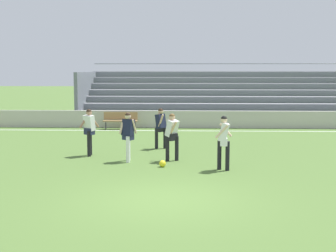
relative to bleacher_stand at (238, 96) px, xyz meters
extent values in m
plane|color=#4C6B30|center=(-3.75, -17.60, -1.57)|extent=(160.00, 160.00, 0.00)
cube|color=white|center=(-3.75, -4.81, -1.56)|extent=(44.00, 0.12, 0.01)
cube|color=#BCB7AD|center=(-3.75, -3.54, -1.10)|extent=(48.00, 0.16, 0.93)
cube|color=#B2B2B7|center=(0.00, -2.70, -1.19)|extent=(18.84, 0.36, 0.08)
cube|color=slate|center=(0.00, -2.90, -1.38)|extent=(18.84, 0.04, 0.37)
cube|color=#B2B2B7|center=(0.00, -1.92, -0.82)|extent=(18.84, 0.36, 0.08)
cube|color=slate|center=(0.00, -2.12, -1.01)|extent=(18.84, 0.04, 0.37)
cube|color=#B2B2B7|center=(0.00, -1.15, -0.44)|extent=(18.84, 0.36, 0.08)
cube|color=slate|center=(0.00, -1.35, -0.63)|extent=(18.84, 0.04, 0.37)
cube|color=#B2B2B7|center=(0.00, -0.37, -0.07)|extent=(18.84, 0.36, 0.08)
cube|color=slate|center=(0.00, -0.57, -0.26)|extent=(18.84, 0.04, 0.37)
cube|color=#B2B2B7|center=(0.00, 0.41, 0.30)|extent=(18.84, 0.36, 0.08)
cube|color=slate|center=(0.00, 0.21, 0.12)|extent=(18.84, 0.04, 0.37)
cube|color=#B2B2B7|center=(0.00, 1.18, 0.68)|extent=(18.84, 0.36, 0.08)
cube|color=slate|center=(0.00, 0.98, 0.49)|extent=(18.84, 0.04, 0.37)
cube|color=#B2B2B7|center=(0.00, 1.96, 1.05)|extent=(18.84, 0.36, 0.08)
cube|color=slate|center=(0.00, 1.76, 0.87)|extent=(18.84, 0.04, 0.37)
cube|color=#B2B2B7|center=(0.00, 2.74, 1.43)|extent=(18.84, 0.36, 0.08)
cube|color=slate|center=(0.00, 2.54, 1.24)|extent=(18.84, 0.04, 0.37)
cube|color=slate|center=(-9.32, 0.02, -0.07)|extent=(0.20, 5.80, 2.99)
cylinder|color=slate|center=(0.00, 2.99, 1.98)|extent=(18.84, 0.06, 0.06)
cube|color=#99754C|center=(-6.64, -4.31, -1.12)|extent=(1.80, 0.40, 0.06)
cube|color=#99754C|center=(-6.64, -4.13, -0.87)|extent=(1.80, 0.05, 0.40)
cylinder|color=#47474C|center=(-7.42, -4.31, -1.34)|extent=(0.07, 0.07, 0.45)
cylinder|color=#47474C|center=(-5.86, -4.31, -1.34)|extent=(0.07, 0.07, 0.45)
cylinder|color=black|center=(-3.50, -12.71, -1.14)|extent=(0.13, 0.13, 0.85)
cylinder|color=black|center=(-3.81, -12.79, -1.14)|extent=(0.13, 0.13, 0.85)
cube|color=black|center=(-3.65, -12.75, -0.74)|extent=(0.40, 0.42, 0.24)
cube|color=white|center=(-3.65, -12.75, -0.44)|extent=(0.52, 0.52, 0.60)
cylinder|color=#D6A884|center=(-3.61, -12.95, -0.40)|extent=(0.30, 0.28, 0.48)
cylinder|color=#D6A884|center=(-3.70, -12.55, -0.40)|extent=(0.30, 0.28, 0.48)
sphere|color=#D6A884|center=(-3.65, -12.75, -0.05)|extent=(0.21, 0.21, 0.21)
sphere|color=brown|center=(-3.65, -12.75, -0.03)|extent=(0.20, 0.20, 0.20)
cylinder|color=white|center=(-5.13, -13.11, -1.12)|extent=(0.13, 0.13, 0.89)
cylinder|color=white|center=(-5.16, -12.76, -1.12)|extent=(0.13, 0.13, 0.89)
cube|color=#232847|center=(-5.15, -12.93, -0.70)|extent=(0.42, 0.37, 0.24)
cube|color=#191E38|center=(-5.15, -12.93, -0.40)|extent=(0.48, 0.45, 0.59)
cylinder|color=beige|center=(-5.36, -12.93, -0.36)|extent=(0.20, 0.27, 0.51)
cylinder|color=beige|center=(-4.94, -12.94, -0.36)|extent=(0.20, 0.27, 0.51)
sphere|color=beige|center=(-5.15, -12.93, -0.01)|extent=(0.21, 0.21, 0.21)
sphere|color=black|center=(-5.15, -12.93, 0.01)|extent=(0.20, 0.20, 0.20)
cylinder|color=black|center=(-4.35, -10.28, -1.16)|extent=(0.13, 0.13, 0.82)
cylinder|color=black|center=(-4.01, -10.23, -1.16)|extent=(0.13, 0.13, 0.82)
cube|color=black|center=(-4.18, -10.26, -0.77)|extent=(0.39, 0.42, 0.24)
cube|color=#191E38|center=(-4.18, -10.26, -0.47)|extent=(0.47, 0.48, 0.59)
cylinder|color=#D6A884|center=(-4.20, -10.05, -0.43)|extent=(0.27, 0.22, 0.51)
cylinder|color=#D6A884|center=(-4.16, -10.46, -0.43)|extent=(0.27, 0.22, 0.51)
sphere|color=#D6A884|center=(-4.18, -10.26, -0.08)|extent=(0.21, 0.21, 0.21)
sphere|color=black|center=(-4.18, -10.26, -0.06)|extent=(0.20, 0.20, 0.20)
cylinder|color=black|center=(-1.89, -14.25, -1.11)|extent=(0.13, 0.13, 0.92)
cylinder|color=black|center=(-2.13, -14.11, -1.11)|extent=(0.13, 0.13, 0.92)
cube|color=white|center=(-2.01, -14.18, -0.67)|extent=(0.23, 0.37, 0.24)
cube|color=white|center=(-2.01, -14.18, -0.37)|extent=(0.35, 0.39, 0.60)
cylinder|color=beige|center=(-2.09, -14.37, -0.33)|extent=(0.41, 0.09, 0.44)
cylinder|color=beige|center=(-1.93, -14.00, -0.33)|extent=(0.41, 0.09, 0.44)
sphere|color=beige|center=(-2.01, -14.18, 0.02)|extent=(0.21, 0.21, 0.21)
sphere|color=black|center=(-2.01, -14.18, 0.04)|extent=(0.20, 0.20, 0.20)
cylinder|color=black|center=(-6.69, -11.78, -1.11)|extent=(0.13, 0.13, 0.92)
cylinder|color=black|center=(-6.68, -12.07, -1.11)|extent=(0.13, 0.13, 0.92)
cube|color=#232847|center=(-6.69, -11.92, -0.66)|extent=(0.42, 0.38, 0.24)
cube|color=white|center=(-6.69, -11.92, -0.36)|extent=(0.47, 0.45, 0.58)
cylinder|color=#A87A5B|center=(-6.49, -11.89, -0.33)|extent=(0.29, 0.38, 0.44)
cylinder|color=#A87A5B|center=(-6.88, -11.95, -0.33)|extent=(0.29, 0.38, 0.44)
sphere|color=#A87A5B|center=(-6.69, -11.92, 0.02)|extent=(0.21, 0.21, 0.21)
sphere|color=black|center=(-6.69, -11.92, 0.04)|extent=(0.20, 0.20, 0.20)
sphere|color=yellow|center=(-3.93, -13.80, -1.46)|extent=(0.22, 0.22, 0.22)
camera|label=1|loc=(-3.19, -28.41, 1.53)|focal=49.42mm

